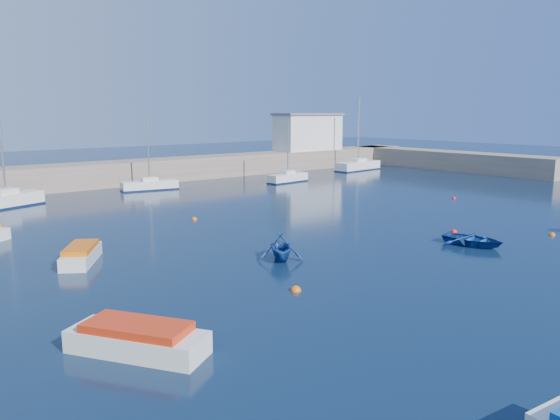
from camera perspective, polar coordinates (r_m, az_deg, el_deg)
ground at (r=27.89m, az=21.49°, el=-7.39°), size 220.00×220.00×0.00m
back_wall at (r=63.52m, az=-17.54°, el=3.61°), size 96.00×4.50×2.60m
right_arm at (r=81.21m, az=17.08°, el=4.98°), size 4.50×32.00×2.60m
harbor_office at (r=79.43m, az=2.95°, el=8.06°), size 10.00×4.00×5.00m
sailboat_5 at (r=52.24m, az=-26.68°, el=0.94°), size 6.48×3.87×8.38m
sailboat_6 at (r=58.81m, az=-13.46°, el=2.57°), size 5.98×2.70×7.62m
sailboat_7 at (r=63.56m, az=0.82°, el=3.42°), size 5.50×2.06×7.18m
sailboat_8 at (r=77.57m, az=8.14°, el=4.63°), size 7.92×2.94×10.11m
motorboat_0 at (r=19.63m, az=-14.68°, el=-12.90°), size 3.98×4.97×1.08m
motorboat_1 at (r=31.65m, az=-20.06°, el=-4.38°), size 3.35×4.12×0.98m
dinghy_center at (r=35.47m, az=19.50°, el=-2.95°), size 3.19×4.03×0.75m
dinghy_left at (r=30.12m, az=0.05°, el=-3.90°), size 3.62×3.73×1.50m
buoy_0 at (r=25.29m, az=1.66°, el=-8.46°), size 0.51×0.51×0.51m
buoy_1 at (r=39.05m, az=17.71°, el=-2.24°), size 0.44×0.44×0.44m
buoy_2 at (r=40.58m, az=26.54°, el=-2.38°), size 0.40×0.40×0.40m
buoy_3 at (r=42.03m, az=-8.93°, el=-1.01°), size 0.42×0.42×0.42m
buoy_4 at (r=54.20m, az=17.71°, el=1.15°), size 0.38×0.38×0.38m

